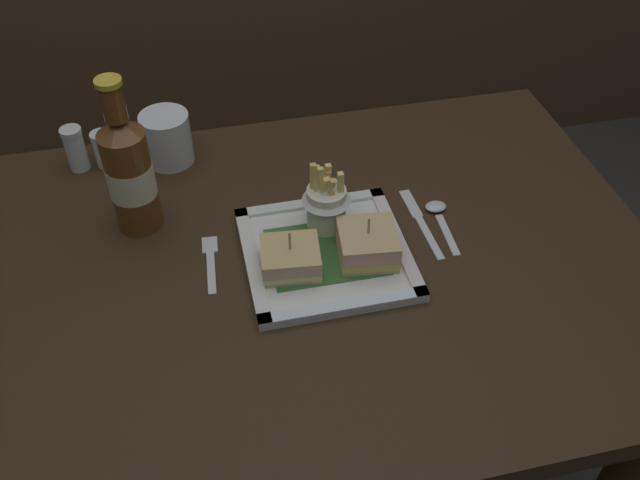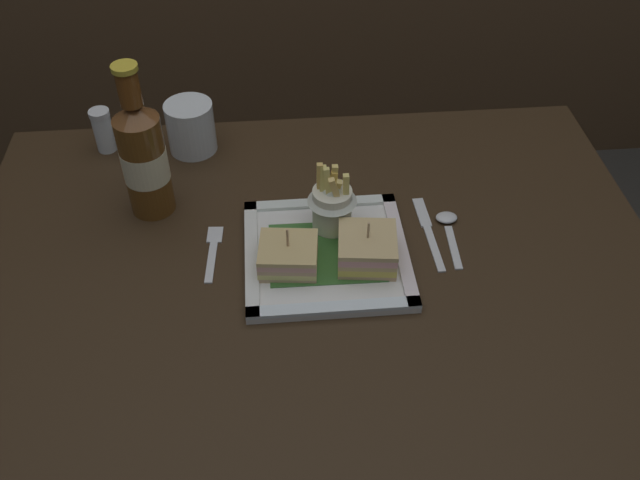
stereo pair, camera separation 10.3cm
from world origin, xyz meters
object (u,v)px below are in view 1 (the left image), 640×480
(water_glass, at_px, (168,142))
(spoon, at_px, (439,214))
(sandwich_half_right, at_px, (367,244))
(square_plate, at_px, (326,254))
(beer_bottle, at_px, (129,172))
(dining_table, at_px, (315,329))
(knife, at_px, (420,220))
(fork, at_px, (211,260))
(fries_cup, at_px, (326,200))
(sandwich_half_left, at_px, (291,258))
(pepper_shaker, at_px, (104,151))
(salt_shaker, at_px, (76,151))

(water_glass, relative_size, spoon, 0.73)
(sandwich_half_right, xyz_separation_m, spoon, (0.14, 0.07, -0.03))
(square_plate, height_order, spoon, square_plate)
(beer_bottle, relative_size, water_glass, 2.83)
(dining_table, bearing_deg, knife, 15.54)
(spoon, bearing_deg, fork, -176.78)
(fries_cup, relative_size, fork, 0.94)
(sandwich_half_left, height_order, spoon, sandwich_half_left)
(sandwich_half_left, bearing_deg, knife, 16.65)
(pepper_shaker, bearing_deg, knife, -28.56)
(dining_table, distance_m, sandwich_half_left, 0.20)
(pepper_shaker, bearing_deg, fork, -61.88)
(fork, distance_m, spoon, 0.38)
(knife, bearing_deg, square_plate, -164.49)
(dining_table, height_order, spoon, spoon)
(water_glass, height_order, fork, water_glass)
(fork, xyz_separation_m, spoon, (0.38, 0.02, 0.00))
(salt_shaker, bearing_deg, water_glass, -4.30)
(fork, bearing_deg, water_glass, 98.65)
(pepper_shaker, bearing_deg, sandwich_half_left, -51.51)
(square_plate, distance_m, sandwich_half_left, 0.07)
(spoon, bearing_deg, sandwich_half_left, -164.44)
(sandwich_half_right, distance_m, pepper_shaker, 0.51)
(water_glass, bearing_deg, sandwich_half_left, -64.23)
(sandwich_half_right, xyz_separation_m, salt_shaker, (-0.43, 0.34, 0.00))
(beer_bottle, distance_m, knife, 0.46)
(square_plate, relative_size, beer_bottle, 0.94)
(fries_cup, bearing_deg, pepper_shaker, 143.02)
(water_glass, distance_m, pepper_shaker, 0.11)
(dining_table, distance_m, square_plate, 0.17)
(square_plate, relative_size, sandwich_half_left, 2.64)
(pepper_shaker, bearing_deg, spoon, -26.59)
(sandwich_half_left, relative_size, fries_cup, 0.81)
(sandwich_half_right, bearing_deg, fries_cup, 119.13)
(dining_table, relative_size, beer_bottle, 4.09)
(salt_shaker, bearing_deg, fork, -55.13)
(sandwich_half_right, bearing_deg, spoon, 26.92)
(salt_shaker, bearing_deg, square_plate, -40.24)
(sandwich_half_left, relative_size, beer_bottle, 0.36)
(dining_table, bearing_deg, sandwich_half_left, -158.15)
(sandwich_half_right, bearing_deg, fork, 167.57)
(dining_table, xyz_separation_m, square_plate, (0.02, 0.01, 0.17))
(pepper_shaker, bearing_deg, fries_cup, -36.98)
(beer_bottle, height_order, knife, beer_bottle)
(square_plate, bearing_deg, spoon, 14.27)
(square_plate, xyz_separation_m, sandwich_half_right, (0.06, -0.02, 0.03))
(water_glass, bearing_deg, pepper_shaker, 173.91)
(fries_cup, relative_size, water_glass, 1.25)
(knife, bearing_deg, spoon, 7.97)
(dining_table, relative_size, sandwich_half_left, 11.44)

